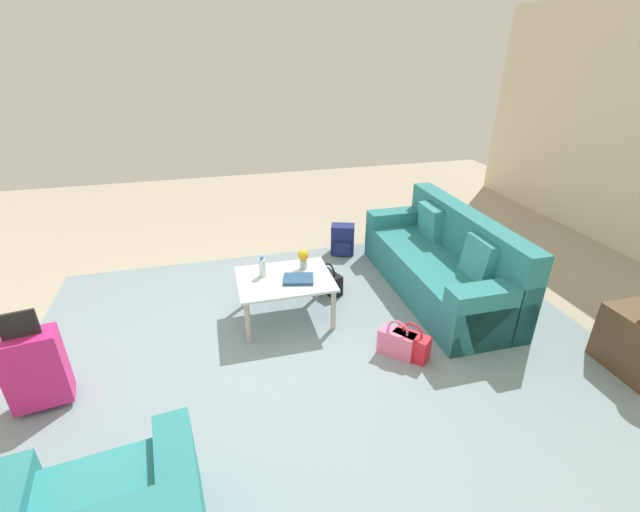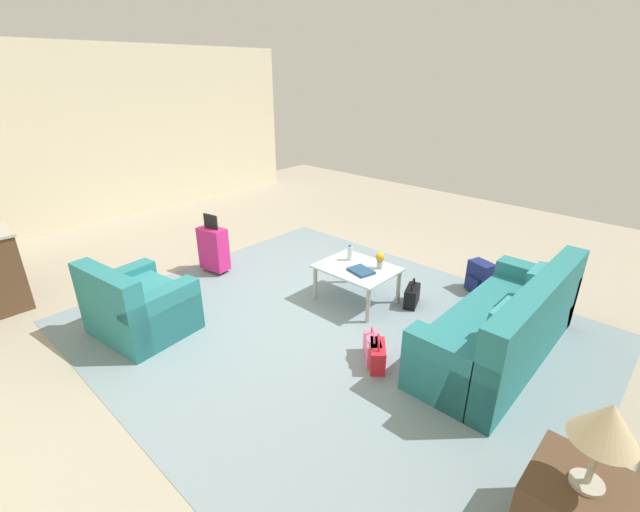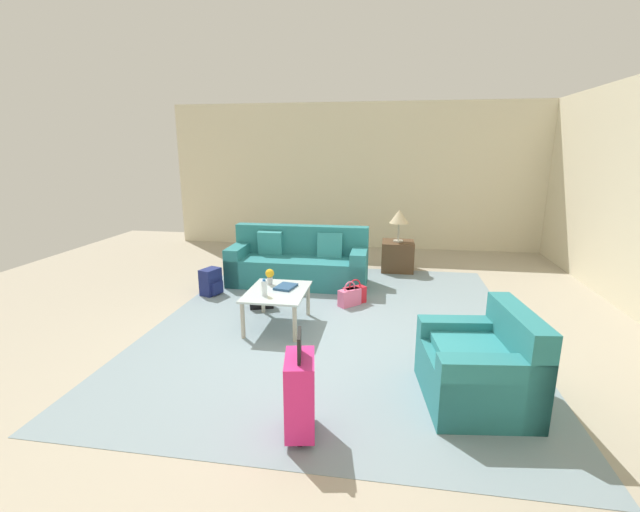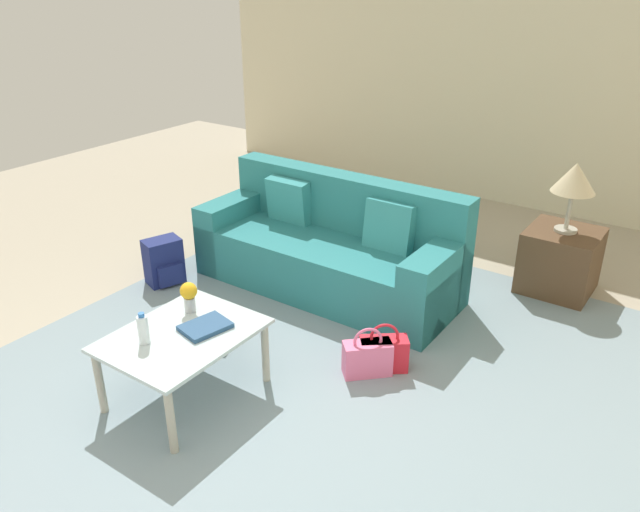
{
  "view_description": "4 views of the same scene",
  "coord_description": "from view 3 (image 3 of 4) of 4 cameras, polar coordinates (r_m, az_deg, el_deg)",
  "views": [
    {
      "loc": [
        0.18,
        3.1,
        2.5
      ],
      "look_at": [
        -0.71,
        -0.31,
        0.75
      ],
      "focal_mm": 24.0,
      "sensor_mm": 36.0,
      "label": 1
    },
    {
      "loc": [
        -3.25,
        3.23,
        2.64
      ],
      "look_at": [
        -0.24,
        -0.01,
        0.72
      ],
      "focal_mm": 24.0,
      "sensor_mm": 36.0,
      "label": 2
    },
    {
      "loc": [
        4.41,
        0.8,
        2.14
      ],
      "look_at": [
        -0.5,
        0.02,
        0.89
      ],
      "focal_mm": 24.0,
      "sensor_mm": 36.0,
      "label": 3
    },
    {
      "loc": [
        1.77,
        2.03,
        2.49
      ],
      "look_at": [
        -0.86,
        0.2,
        0.99
      ],
      "focal_mm": 35.0,
      "sensor_mm": 36.0,
      "label": 4
    }
  ],
  "objects": [
    {
      "name": "coffee_table_book",
      "position": [
        5.34,
        -4.59,
        -4.11
      ],
      "size": [
        0.33,
        0.27,
        0.03
      ],
      "primitive_type": "cube",
      "rotation": [
        0.0,
        0.0,
        -0.23
      ],
      "color": "navy",
      "rests_on": "coffee_table"
    },
    {
      "name": "handbag_red",
      "position": [
        6.12,
        4.64,
        -5.16
      ],
      "size": [
        0.31,
        0.34,
        0.36
      ],
      "color": "red",
      "rests_on": "ground"
    },
    {
      "name": "backpack_navy",
      "position": [
        6.65,
        -14.3,
        -3.4
      ],
      "size": [
        0.35,
        0.32,
        0.4
      ],
      "color": "navy",
      "rests_on": "ground"
    },
    {
      "name": "water_bottle",
      "position": [
        5.07,
        -7.44,
        -4.25
      ],
      "size": [
        0.06,
        0.06,
        0.2
      ],
      "color": "silver",
      "rests_on": "coffee_table"
    },
    {
      "name": "wall_left",
      "position": [
        9.52,
        4.34,
        10.49
      ],
      "size": [
        0.12,
        8.0,
        3.1
      ],
      "primitive_type": "cube",
      "color": "beige",
      "rests_on": "ground"
    },
    {
      "name": "couch",
      "position": [
        6.99,
        -2.78,
        -1.08
      ],
      "size": [
        0.84,
        2.21,
        0.92
      ],
      "color": "teal",
      "rests_on": "ground"
    },
    {
      "name": "side_table",
      "position": [
        7.84,
        10.3,
        0.01
      ],
      "size": [
        0.56,
        0.56,
        0.53
      ],
      "primitive_type": "cube",
      "color": "#513823",
      "rests_on": "ground"
    },
    {
      "name": "ground_plane",
      "position": [
        4.97,
        -1.11,
        -11.47
      ],
      "size": [
        12.0,
        12.0,
        0.0
      ],
      "primitive_type": "plane",
      "color": "#A89E89"
    },
    {
      "name": "armchair",
      "position": [
        4.06,
        20.93,
        -13.95
      ],
      "size": [
        1.08,
        0.96,
        0.84
      ],
      "color": "teal",
      "rests_on": "ground"
    },
    {
      "name": "handbag_black",
      "position": [
        5.98,
        -7.83,
        -5.72
      ],
      "size": [
        0.24,
        0.35,
        0.36
      ],
      "color": "black",
      "rests_on": "ground"
    },
    {
      "name": "flower_vase",
      "position": [
        5.46,
        -6.71,
        -2.57
      ],
      "size": [
        0.11,
        0.11,
        0.21
      ],
      "color": "#B2B7BC",
      "rests_on": "coffee_table"
    },
    {
      "name": "area_rug",
      "position": [
        5.48,
        2.1,
        -8.89
      ],
      "size": [
        5.2,
        4.4,
        0.01
      ],
      "primitive_type": "cube",
      "color": "gray",
      "rests_on": "ground"
    },
    {
      "name": "table_lamp",
      "position": [
        7.7,
        10.52,
        5.09
      ],
      "size": [
        0.34,
        0.34,
        0.57
      ],
      "color": "#ADA899",
      "rests_on": "side_table"
    },
    {
      "name": "handbag_pink",
      "position": [
        6.02,
        3.96,
        -5.47
      ],
      "size": [
        0.32,
        0.33,
        0.36
      ],
      "color": "pink",
      "rests_on": "ground"
    },
    {
      "name": "suitcase_magenta",
      "position": [
        3.38,
        -2.69,
        -17.79
      ],
      "size": [
        0.43,
        0.29,
        0.85
      ],
      "color": "#D12375",
      "rests_on": "ground"
    },
    {
      "name": "coffee_table",
      "position": [
        5.28,
        -5.73,
        -5.26
      ],
      "size": [
        0.92,
        0.71,
        0.46
      ],
      "color": "silver",
      "rests_on": "ground"
    }
  ]
}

